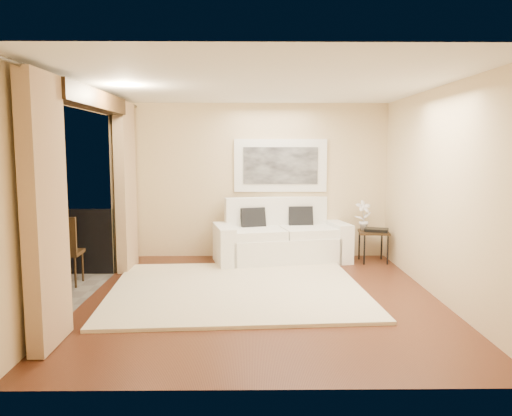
{
  "coord_description": "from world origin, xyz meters",
  "views": [
    {
      "loc": [
        -0.15,
        -6.28,
        1.92
      ],
      "look_at": [
        -0.07,
        0.97,
        1.05
      ],
      "focal_mm": 35.0,
      "sensor_mm": 36.0,
      "label": 1
    }
  ],
  "objects_px": {
    "balcony_chair_near": "(19,259)",
    "orchid": "(363,215)",
    "balcony_chair_far": "(63,246)",
    "sofa": "(280,239)",
    "side_table": "(374,235)"
  },
  "relations": [
    {
      "from": "sofa",
      "to": "side_table",
      "type": "xyz_separation_m",
      "value": [
        1.57,
        -0.1,
        0.09
      ]
    },
    {
      "from": "orchid",
      "to": "balcony_chair_near",
      "type": "xyz_separation_m",
      "value": [
        -4.86,
        -2.14,
        -0.26
      ]
    },
    {
      "from": "orchid",
      "to": "balcony_chair_near",
      "type": "relative_size",
      "value": 0.56
    },
    {
      "from": "balcony_chair_near",
      "to": "orchid",
      "type": "bearing_deg",
      "value": 21.15
    },
    {
      "from": "sofa",
      "to": "balcony_chair_far",
      "type": "bearing_deg",
      "value": -165.32
    },
    {
      "from": "balcony_chair_far",
      "to": "orchid",
      "type": "bearing_deg",
      "value": -163.3
    },
    {
      "from": "balcony_chair_far",
      "to": "balcony_chair_near",
      "type": "relative_size",
      "value": 1.08
    },
    {
      "from": "balcony_chair_far",
      "to": "side_table",
      "type": "bearing_deg",
      "value": -165.07
    },
    {
      "from": "orchid",
      "to": "balcony_chair_near",
      "type": "distance_m",
      "value": 5.32
    },
    {
      "from": "side_table",
      "to": "sofa",
      "type": "bearing_deg",
      "value": 176.42
    },
    {
      "from": "sofa",
      "to": "balcony_chair_near",
      "type": "xyz_separation_m",
      "value": [
        -3.45,
        -2.14,
        0.15
      ]
    },
    {
      "from": "balcony_chair_far",
      "to": "balcony_chair_near",
      "type": "xyz_separation_m",
      "value": [
        -0.34,
        -0.58,
        -0.05
      ]
    },
    {
      "from": "sofa",
      "to": "balcony_chair_far",
      "type": "height_order",
      "value": "sofa"
    },
    {
      "from": "side_table",
      "to": "orchid",
      "type": "height_order",
      "value": "orchid"
    },
    {
      "from": "balcony_chair_far",
      "to": "balcony_chair_near",
      "type": "distance_m",
      "value": 0.67
    }
  ]
}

